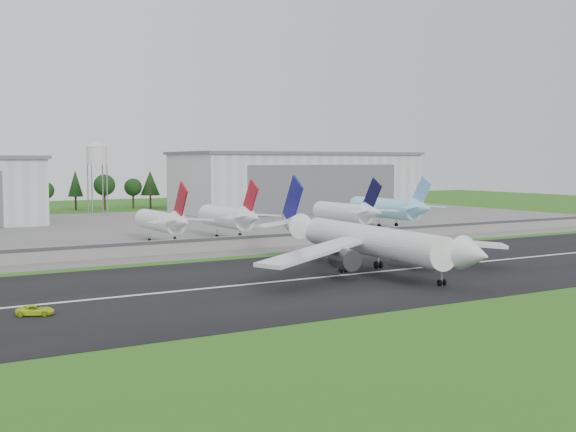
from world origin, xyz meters
TOP-DOWN VIEW (x-y plane):
  - ground at (0.00, 0.00)m, footprint 600.00×600.00m
  - runway at (0.00, 10.00)m, footprint 320.00×60.00m
  - runway_centerline at (0.00, 10.00)m, footprint 220.00×1.00m
  - apron at (0.00, 120.00)m, footprint 320.00×150.00m
  - blast_fence at (0.00, 54.99)m, footprint 240.00×0.61m
  - hangar_east at (75.00, 164.92)m, footprint 102.00×47.00m
  - water_tower at (-5.00, 185.00)m, footprint 8.40×8.40m
  - utility_poles at (0.00, 200.00)m, footprint 230.00×3.00m
  - treeline at (0.00, 215.00)m, footprint 320.00×16.00m
  - main_airliner at (-1.47, 9.56)m, footprint 57.10×59.26m
  - ground_vehicle at (-64.79, 2.58)m, footprint 5.59×4.15m
  - parked_jet_red_a at (-18.14, 76.52)m, footprint 7.36×31.29m
  - parked_jet_red_b at (1.01, 76.57)m, footprint 7.36×31.29m
  - parked_jet_navy at (40.06, 76.56)m, footprint 7.36×31.29m
  - parked_jet_skyblue at (60.01, 81.61)m, footprint 7.36×37.29m

SIDE VIEW (x-z plane):
  - ground at x=0.00m, z-range 0.00..0.00m
  - utility_poles at x=0.00m, z-range -6.00..6.00m
  - treeline at x=0.00m, z-range -11.00..11.00m
  - runway at x=0.00m, z-range 0.00..0.10m
  - apron at x=0.00m, z-range 0.00..0.10m
  - runway_centerline at x=0.00m, z-range 0.10..0.12m
  - ground_vehicle at x=-64.79m, z-range 0.10..1.51m
  - blast_fence at x=0.00m, z-range 0.06..3.56m
  - main_airliner at x=-1.47m, z-range -4.19..13.98m
  - parked_jet_red_a at x=-18.14m, z-range -2.28..14.15m
  - parked_jet_navy at x=40.06m, z-range -2.17..14.51m
  - parked_jet_red_b at x=1.01m, z-range -2.14..14.61m
  - parked_jet_skyblue at x=60.01m, z-range -2.06..14.97m
  - hangar_east at x=75.00m, z-range 0.03..25.23m
  - water_tower at x=-5.00m, z-range 9.85..39.25m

